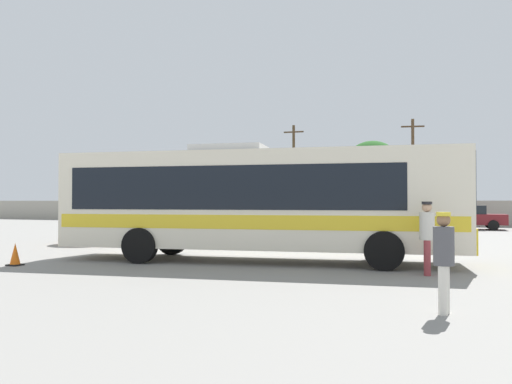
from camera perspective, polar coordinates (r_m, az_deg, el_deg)
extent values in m
plane|color=gray|center=(24.84, 11.45, -5.23)|extent=(300.00, 300.00, 0.00)
cube|color=#9E998C|center=(39.13, 14.94, -2.32)|extent=(80.00, 0.30, 1.85)
cube|color=silver|center=(15.07, 0.16, -0.89)|extent=(12.08, 4.20, 2.84)
cube|color=black|center=(15.21, -2.01, 0.39)|extent=(9.98, 3.93, 1.25)
cube|color=yellow|center=(15.08, 0.16, -3.27)|extent=(11.85, 4.19, 0.40)
cube|color=#19212D|center=(14.95, 22.97, 1.15)|extent=(0.36, 2.28, 1.48)
cube|color=yellow|center=(14.97, 23.03, -4.94)|extent=(0.41, 2.48, 0.68)
cube|color=#B2B2B2|center=(15.37, -3.08, 4.86)|extent=(2.38, 1.70, 0.24)
cylinder|color=black|center=(15.98, 14.17, -5.68)|extent=(1.07, 0.44, 1.04)
cylinder|color=black|center=(13.55, 14.42, -6.52)|extent=(1.07, 0.44, 1.04)
cylinder|color=black|center=(17.27, -9.57, -5.35)|extent=(1.07, 0.44, 1.04)
cylinder|color=black|center=(15.05, -13.15, -5.98)|extent=(1.07, 0.44, 1.04)
cylinder|color=#99383D|center=(13.11, 18.98, -7.07)|extent=(0.16, 0.16, 0.87)
cylinder|color=#99383D|center=(12.95, 19.00, -7.14)|extent=(0.16, 0.16, 0.87)
cylinder|color=silver|center=(12.97, 18.97, -3.69)|extent=(0.38, 0.38, 0.69)
sphere|color=tan|center=(12.96, 18.95, -1.66)|extent=(0.23, 0.23, 0.23)
cylinder|color=#262628|center=(12.96, 18.95, -1.19)|extent=(0.25, 0.25, 0.07)
cylinder|color=silver|center=(8.78, 20.79, -10.34)|extent=(0.15, 0.15, 0.79)
cylinder|color=silver|center=(8.63, 20.59, -10.50)|extent=(0.15, 0.15, 0.79)
cylinder|color=#4C4C51|center=(8.62, 20.66, -5.79)|extent=(0.39, 0.39, 0.62)
sphere|color=#8C6647|center=(8.59, 20.64, -3.02)|extent=(0.21, 0.21, 0.21)
cylinder|color=yellow|center=(8.59, 20.64, -2.38)|extent=(0.22, 0.22, 0.06)
cylinder|color=gray|center=(22.59, -17.47, -3.06)|extent=(0.05, 0.05, 2.01)
cone|color=orange|center=(22.58, -17.46, -1.29)|extent=(2.59, 2.59, 0.71)
cube|color=brown|center=(22.64, -17.48, -5.15)|extent=(0.49, 0.49, 0.36)
cube|color=#B7BABF|center=(39.56, -6.48, -2.72)|extent=(4.15, 2.03, 0.67)
cube|color=black|center=(39.45, -6.22, -1.84)|extent=(2.32, 1.78, 0.55)
cylinder|color=black|center=(39.49, -8.70, -3.21)|extent=(0.65, 0.26, 0.64)
cylinder|color=black|center=(40.98, -7.36, -3.13)|extent=(0.65, 0.26, 0.64)
cylinder|color=black|center=(38.18, -5.53, -3.29)|extent=(0.65, 0.26, 0.64)
cylinder|color=black|center=(39.72, -4.27, -3.20)|extent=(0.65, 0.26, 0.64)
cube|color=slate|center=(37.73, 1.11, -2.86)|extent=(4.14, 1.83, 0.61)
cube|color=black|center=(37.65, 1.41, -2.02)|extent=(2.28, 1.67, 0.50)
cylinder|color=black|center=(37.36, -1.19, -3.34)|extent=(0.64, 0.23, 0.64)
cylinder|color=black|center=(39.01, -0.23, -3.25)|extent=(0.64, 0.23, 0.64)
cylinder|color=black|center=(36.50, 2.55, -3.40)|extent=(0.64, 0.23, 0.64)
cylinder|color=black|center=(38.18, 3.37, -3.29)|extent=(0.64, 0.23, 0.64)
cube|color=slate|center=(35.18, 10.37, -2.95)|extent=(4.38, 2.07, 0.64)
cube|color=black|center=(35.19, 10.02, -2.00)|extent=(2.45, 1.80, 0.53)
cylinder|color=black|center=(35.94, 12.64, -3.41)|extent=(0.65, 0.26, 0.64)
cylinder|color=black|center=(34.18, 12.40, -3.53)|extent=(0.65, 0.26, 0.64)
cylinder|color=black|center=(36.25, 8.45, -3.40)|extent=(0.65, 0.26, 0.64)
cylinder|color=black|center=(34.51, 8.00, -3.52)|extent=(0.65, 0.26, 0.64)
cube|color=maroon|center=(34.89, 23.11, -2.87)|extent=(4.49, 1.92, 0.67)
cube|color=black|center=(34.86, 22.73, -1.88)|extent=(2.49, 1.72, 0.55)
cylinder|color=black|center=(35.90, 25.21, -3.34)|extent=(0.65, 0.24, 0.64)
cylinder|color=black|center=(34.14, 25.51, -3.46)|extent=(0.65, 0.24, 0.64)
cylinder|color=black|center=(35.72, 20.81, -3.38)|extent=(0.65, 0.24, 0.64)
cylinder|color=black|center=(33.96, 20.89, -3.51)|extent=(0.65, 0.24, 0.64)
cylinder|color=#4C3823|center=(44.54, 4.33, 2.14)|extent=(0.24, 0.24, 8.59)
cube|color=#473321|center=(44.90, 4.33, 6.86)|extent=(1.80, 0.22, 0.12)
cylinder|color=#4C3823|center=(41.68, 17.50, 2.27)|extent=(0.24, 0.24, 8.38)
cube|color=#473321|center=(42.04, 17.48, 7.16)|extent=(1.78, 0.50, 0.12)
cylinder|color=brown|center=(47.11, -8.32, -1.77)|extent=(0.32, 0.32, 2.43)
ellipsoid|color=#38752D|center=(47.16, -8.31, 1.81)|extent=(4.93, 4.93, 4.19)
cylinder|color=brown|center=(44.29, 1.69, -1.75)|extent=(0.32, 0.32, 2.54)
ellipsoid|color=#2D6628|center=(44.35, 1.69, 2.02)|extent=(4.69, 4.69, 3.99)
cylinder|color=brown|center=(46.06, 13.16, -1.08)|extent=(0.32, 0.32, 3.53)
ellipsoid|color=#23561E|center=(46.19, 13.14, 3.19)|extent=(4.79, 4.79, 4.07)
cube|color=black|center=(15.76, -25.83, -7.50)|extent=(0.36, 0.36, 0.04)
cone|color=orange|center=(15.72, -25.83, -6.35)|extent=(0.28, 0.28, 0.60)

